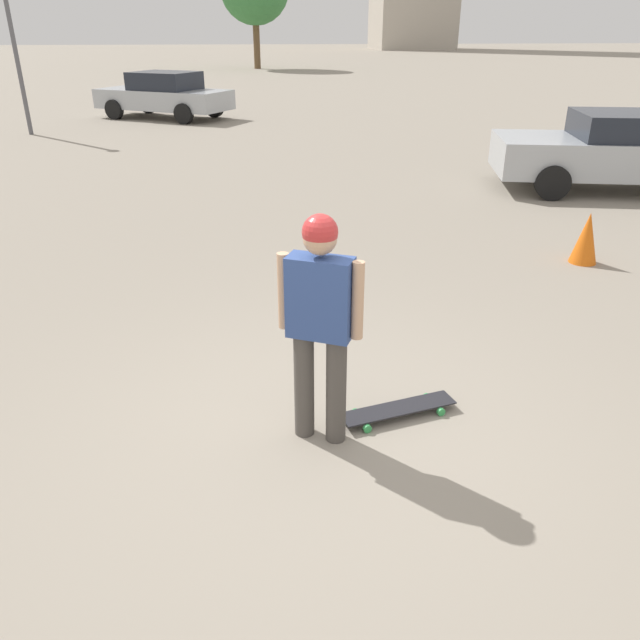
% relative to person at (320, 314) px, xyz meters
% --- Properties ---
extents(ground_plane, '(220.00, 220.00, 0.00)m').
position_rel_person_xyz_m(ground_plane, '(0.00, 0.00, -1.01)').
color(ground_plane, gray).
extents(person, '(0.57, 0.37, 1.72)m').
position_rel_person_xyz_m(person, '(0.00, 0.00, 0.00)').
color(person, '#4C4742').
rests_on(person, ground_plane).
extents(skateboard, '(0.97, 0.44, 0.08)m').
position_rel_person_xyz_m(skateboard, '(-0.65, -0.19, -0.95)').
color(skateboard, '#232328').
rests_on(skateboard, ground_plane).
extents(car_parked_near, '(4.88, 2.74, 1.40)m').
position_rel_person_xyz_m(car_parked_near, '(-6.44, -7.17, -0.28)').
color(car_parked_near, '#ADB2B7').
rests_on(car_parked_near, ground_plane).
extents(car_parked_far, '(4.72, 3.74, 1.46)m').
position_rel_person_xyz_m(car_parked_far, '(3.21, -18.31, -0.27)').
color(car_parked_far, '#ADB2B7').
rests_on(car_parked_far, ground_plane).
extents(traffic_cone, '(0.35, 0.35, 0.67)m').
position_rel_person_xyz_m(traffic_cone, '(-3.83, -3.43, -0.68)').
color(traffic_cone, orange).
rests_on(traffic_cone, ground_plane).
extents(lamp_post, '(0.28, 0.28, 4.42)m').
position_rel_person_xyz_m(lamp_post, '(6.66, -15.26, 1.66)').
color(lamp_post, '#59595E').
rests_on(lamp_post, ground_plane).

